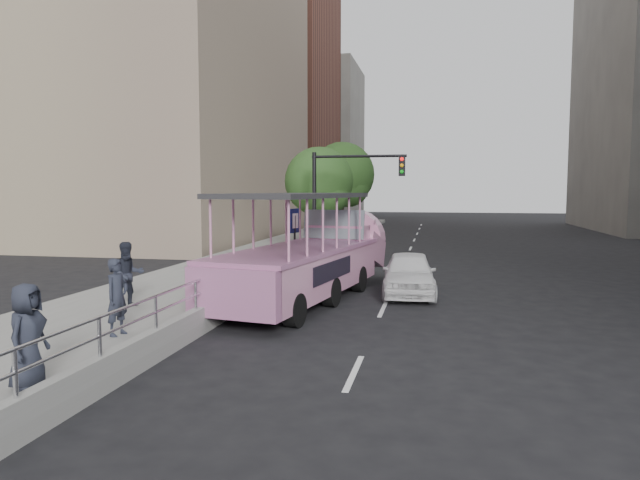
% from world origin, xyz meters
% --- Properties ---
extents(ground, '(160.00, 160.00, 0.00)m').
position_xyz_m(ground, '(0.00, 0.00, 0.00)').
color(ground, black).
extents(sidewalk, '(5.50, 80.00, 0.30)m').
position_xyz_m(sidewalk, '(-5.75, 10.00, 0.15)').
color(sidewalk, gray).
rests_on(sidewalk, ground).
extents(kerb_wall, '(0.24, 30.00, 0.36)m').
position_xyz_m(kerb_wall, '(-3.12, 2.00, 0.48)').
color(kerb_wall, '#9A9A95').
rests_on(kerb_wall, sidewalk).
extents(guardrail, '(0.07, 22.00, 0.71)m').
position_xyz_m(guardrail, '(-3.12, 2.00, 1.14)').
color(guardrail, silver).
rests_on(guardrail, kerb_wall).
extents(duck_boat, '(4.13, 10.56, 3.42)m').
position_xyz_m(duck_boat, '(-1.44, 5.40, 1.27)').
color(duck_boat, black).
rests_on(duck_boat, ground).
extents(car, '(1.97, 4.36, 1.45)m').
position_xyz_m(car, '(1.63, 6.56, 0.73)').
color(car, white).
rests_on(car, ground).
extents(pedestrian_near, '(0.51, 0.69, 1.71)m').
position_xyz_m(pedestrian_near, '(-4.38, -1.35, 1.16)').
color(pedestrian_near, '#222632').
rests_on(pedestrian_near, sidewalk).
extents(pedestrian_mid, '(1.10, 1.10, 1.79)m').
position_xyz_m(pedestrian_mid, '(-5.80, 1.56, 1.20)').
color(pedestrian_mid, '#222632').
rests_on(pedestrian_mid, sidewalk).
extents(pedestrian_far, '(0.64, 0.90, 1.72)m').
position_xyz_m(pedestrian_far, '(-3.95, -4.72, 1.16)').
color(pedestrian_far, '#222632').
rests_on(pedestrian_far, sidewalk).
extents(parking_sign, '(0.21, 0.61, 2.82)m').
position_xyz_m(parking_sign, '(-2.76, 8.32, 1.76)').
color(parking_sign, black).
rests_on(parking_sign, ground).
extents(traffic_signal, '(4.20, 0.32, 5.20)m').
position_xyz_m(traffic_signal, '(-1.70, 12.50, 3.50)').
color(traffic_signal, black).
rests_on(traffic_signal, ground).
extents(street_tree_near, '(3.52, 3.52, 5.72)m').
position_xyz_m(street_tree_near, '(-3.30, 15.93, 3.82)').
color(street_tree_near, '#3B261B').
rests_on(street_tree_near, ground).
extents(street_tree_far, '(3.97, 3.97, 6.45)m').
position_xyz_m(street_tree_far, '(-3.10, 21.93, 4.31)').
color(street_tree_far, '#3B261B').
rests_on(street_tree_far, ground).
extents(midrise_brick, '(18.00, 16.00, 26.00)m').
position_xyz_m(midrise_brick, '(-18.00, 48.00, 13.00)').
color(midrise_brick, brown).
rests_on(midrise_brick, ground).
extents(midrise_stone_b, '(16.00, 14.00, 20.00)m').
position_xyz_m(midrise_stone_b, '(-16.00, 64.00, 10.00)').
color(midrise_stone_b, gray).
rests_on(midrise_stone_b, ground).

